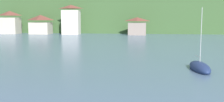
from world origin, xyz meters
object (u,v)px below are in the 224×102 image
object	(u,v)px
shore_building_eastcentral	(137,26)
shore_building_central	(71,20)
shore_building_west	(10,23)
shore_building_westcentral	(41,25)
sailboat_mid_6	(200,68)

from	to	relation	value
shore_building_eastcentral	shore_building_central	bearing A→B (deg)	-179.97
shore_building_west	shore_building_westcentral	xyz separation A→B (m)	(11.41, 0.28, -0.66)
shore_building_central	sailboat_mid_6	distance (m)	67.84
shore_building_west	shore_building_central	world-z (taller)	shore_building_central
shore_building_central	shore_building_eastcentral	distance (m)	22.92
shore_building_west	sailboat_mid_6	bearing A→B (deg)	-47.38
shore_building_west	shore_building_eastcentral	world-z (taller)	shore_building_west
shore_building_central	sailboat_mid_6	bearing A→B (deg)	-61.43
shore_building_west	shore_building_eastcentral	bearing A→B (deg)	-0.68
shore_building_westcentral	sailboat_mid_6	distance (m)	74.56
shore_building_central	shore_building_west	bearing A→B (deg)	178.61
shore_building_westcentral	shore_building_eastcentral	world-z (taller)	shore_building_westcentral
shore_building_central	shore_building_eastcentral	xyz separation A→B (m)	(22.82, 0.01, -2.06)
shore_building_central	sailboat_mid_6	size ratio (longest dim) A/B	1.37
shore_building_west	shore_building_westcentral	size ratio (longest dim) A/B	1.12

